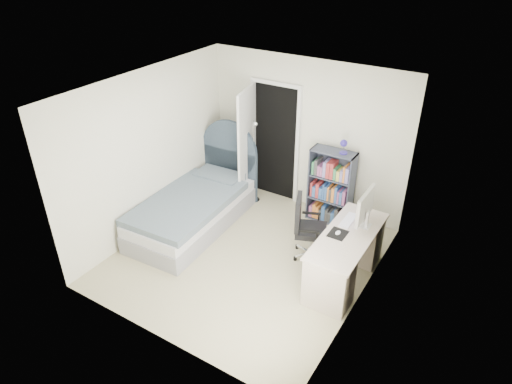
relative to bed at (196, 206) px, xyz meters
The scene contains 8 objects.
room_shell 1.51m from the bed, 15.52° to the right, with size 3.50×3.70×2.60m.
door 1.45m from the bed, 71.58° to the left, with size 0.92×0.81×2.06m.
bed is the anchor object (origin of this frame).
nightstand 1.29m from the bed, 91.81° to the left, with size 0.37×0.37×0.56m.
floor_lamp 1.18m from the bed, 67.96° to the left, with size 0.21×0.21×1.50m.
bookcase 2.15m from the bed, 34.07° to the left, with size 0.69×0.30×1.47m.
desk 2.54m from the bed, ahead, with size 0.61×1.52×1.25m.
office_chair 1.87m from the bed, ahead, with size 0.56×0.56×0.97m.
Camera 1 is at (2.89, -4.41, 4.17)m, focal length 32.00 mm.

